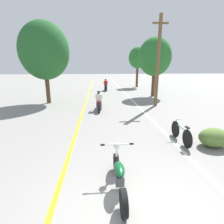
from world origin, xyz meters
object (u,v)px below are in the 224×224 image
object	(u,v)px
utility_pole	(158,61)
bicycle_parked	(181,133)
motorcycle_foreground	(119,175)
motorcycle_rider_lead	(99,103)
roadside_tree_right_far	(138,58)
roadside_tree_left	(44,51)
motorcycle_rider_far	(106,86)
roadside_tree_right_near	(155,57)

from	to	relation	value
utility_pole	bicycle_parked	size ratio (longest dim) A/B	3.68
utility_pole	bicycle_parked	distance (m)	7.09
motorcycle_foreground	motorcycle_rider_lead	distance (m)	7.87
roadside_tree_right_far	bicycle_parked	size ratio (longest dim) A/B	3.13
roadside_tree_left	roadside_tree_right_far	bearing A→B (deg)	47.12
motorcycle_rider_lead	roadside_tree_right_far	bearing A→B (deg)	67.14
utility_pole	motorcycle_foreground	size ratio (longest dim) A/B	3.12
roadside_tree_right_far	motorcycle_foreground	size ratio (longest dim) A/B	2.65
utility_pole	roadside_tree_right_far	bearing A→B (deg)	84.36
roadside_tree_right_far	utility_pole	bearing A→B (deg)	-95.64
bicycle_parked	motorcycle_rider_far	bearing A→B (deg)	98.86
roadside_tree_right_near	motorcycle_foreground	world-z (taller)	roadside_tree_right_near
roadside_tree_right_near	bicycle_parked	world-z (taller)	roadside_tree_right_near
utility_pole	motorcycle_foreground	distance (m)	10.11
motorcycle_foreground	bicycle_parked	world-z (taller)	motorcycle_foreground
utility_pole	roadside_tree_right_near	size ratio (longest dim) A/B	1.15
roadside_tree_left	motorcycle_foreground	distance (m)	11.99
roadside_tree_left	bicycle_parked	size ratio (longest dim) A/B	3.58
motorcycle_foreground	motorcycle_rider_lead	xyz separation A→B (m)	(-0.42, 7.86, 0.11)
motorcycle_rider_far	roadside_tree_left	bearing A→B (deg)	-126.33
motorcycle_foreground	utility_pole	bearing A→B (deg)	66.79
roadside_tree_right_near	roadside_tree_right_far	xyz separation A→B (m)	(0.09, 7.63, 0.20)
roadside_tree_right_near	roadside_tree_left	size ratio (longest dim) A/B	0.90
roadside_tree_right_far	motorcycle_rider_lead	bearing A→B (deg)	-112.86
roadside_tree_left	motorcycle_rider_far	size ratio (longest dim) A/B	3.07
roadside_tree_right_near	motorcycle_rider_lead	world-z (taller)	roadside_tree_right_near
motorcycle_foreground	motorcycle_rider_far	size ratio (longest dim) A/B	1.01
roadside_tree_left	motorcycle_foreground	xyz separation A→B (m)	(4.43, -10.55, -3.58)
utility_pole	roadside_tree_left	xyz separation A→B (m)	(-8.25, 1.63, 0.74)
roadside_tree_right_far	motorcycle_rider_lead	distance (m)	14.33
roadside_tree_right_near	roadside_tree_left	bearing A→B (deg)	-164.91
roadside_tree_right_far	motorcycle_foreground	bearing A→B (deg)	-103.55
roadside_tree_right_far	bicycle_parked	bearing A→B (deg)	-97.02
roadside_tree_right_near	bicycle_parked	size ratio (longest dim) A/B	3.21
roadside_tree_left	motorcycle_rider_lead	size ratio (longest dim) A/B	3.12
utility_pole	motorcycle_foreground	bearing A→B (deg)	-113.21
utility_pole	roadside_tree_right_near	bearing A→B (deg)	75.49
roadside_tree_left	bicycle_parked	world-z (taller)	roadside_tree_left
roadside_tree_left	motorcycle_foreground	world-z (taller)	roadside_tree_left
roadside_tree_right_near	motorcycle_rider_far	size ratio (longest dim) A/B	2.75
utility_pole	roadside_tree_right_near	xyz separation A→B (m)	(1.07, 4.15, 0.46)
utility_pole	bicycle_parked	world-z (taller)	utility_pole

